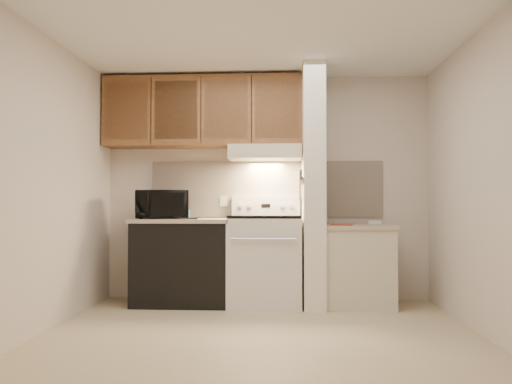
{
  "coord_description": "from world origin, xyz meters",
  "views": [
    {
      "loc": [
        0.2,
        -4.13,
        1.06
      ],
      "look_at": [
        -0.07,
        0.75,
        1.18
      ],
      "focal_mm": 35.0,
      "sensor_mm": 36.0,
      "label": 1
    }
  ],
  "objects": [
    {
      "name": "range_body",
      "position": [
        0.0,
        1.16,
        0.46
      ],
      "size": [
        0.76,
        0.65,
        0.92
      ],
      "primitive_type": "cube",
      "color": "silver",
      "rests_on": "floor"
    },
    {
      "name": "knife_blade_a",
      "position": [
        0.38,
        0.93,
        1.22
      ],
      "size": [
        0.01,
        0.03,
        0.16
      ],
      "primitive_type": "cube",
      "color": "silver",
      "rests_on": "knife_strip"
    },
    {
      "name": "range_backguard",
      "position": [
        0.0,
        1.44,
        1.05
      ],
      "size": [
        0.76,
        0.08,
        0.2
      ],
      "primitive_type": "cube",
      "color": "silver",
      "rests_on": "range_body"
    },
    {
      "name": "wall_left",
      "position": [
        -1.8,
        0.0,
        1.25
      ],
      "size": [
        0.02,
        3.0,
        2.5
      ],
      "primitive_type": "cube",
      "color": "beige",
      "rests_on": "floor"
    },
    {
      "name": "knife_handle_c",
      "position": [
        0.38,
        1.11,
        1.37
      ],
      "size": [
        0.02,
        0.02,
        0.1
      ],
      "primitive_type": "cylinder",
      "color": "black",
      "rests_on": "knife_strip"
    },
    {
      "name": "partition_pillar",
      "position": [
        0.51,
        1.15,
        1.25
      ],
      "size": [
        0.22,
        0.7,
        2.5
      ],
      "primitive_type": "cube",
      "color": "white",
      "rests_on": "floor"
    },
    {
      "name": "cab_gap_c",
      "position": [
        -0.14,
        1.16,
        2.08
      ],
      "size": [
        0.01,
        0.01,
        0.73
      ],
      "primitive_type": "cube",
      "color": "black",
      "rests_on": "upper_cabinets"
    },
    {
      "name": "cab_gap_b",
      "position": [
        -0.69,
        1.16,
        2.08
      ],
      "size": [
        0.01,
        0.01,
        0.73
      ],
      "primitive_type": "cube",
      "color": "black",
      "rests_on": "upper_cabinets"
    },
    {
      "name": "teal_jar",
      "position": [
        -0.83,
        1.06,
        0.96
      ],
      "size": [
        0.1,
        0.1,
        0.11
      ],
      "primitive_type": "cylinder",
      "rotation": [
        0.0,
        0.0,
        0.07
      ],
      "color": "#2A5C59",
      "rests_on": "left_countertop"
    },
    {
      "name": "cab_door_a",
      "position": [
        -1.51,
        1.17,
        2.08
      ],
      "size": [
        0.46,
        0.01,
        0.63
      ],
      "primitive_type": "cube",
      "color": "brown",
      "rests_on": "upper_cabinets"
    },
    {
      "name": "oven_handle",
      "position": [
        0.0,
        0.8,
        0.72
      ],
      "size": [
        0.65,
        0.02,
        0.02
      ],
      "primitive_type": "cylinder",
      "rotation": [
        0.0,
        1.57,
        0.0
      ],
      "color": "silver",
      "rests_on": "range_body"
    },
    {
      "name": "floor",
      "position": [
        0.0,
        0.0,
        0.0
      ],
      "size": [
        3.6,
        3.6,
        0.0
      ],
      "primitive_type": "plane",
      "color": "#C1AF8A",
      "rests_on": "ground"
    },
    {
      "name": "hood_lip",
      "position": [
        0.0,
        1.07,
        1.58
      ],
      "size": [
        0.78,
        0.04,
        0.06
      ],
      "primitive_type": "cube",
      "color": "beige",
      "rests_on": "range_hood"
    },
    {
      "name": "white_box",
      "position": [
        1.19,
        1.33,
        0.87
      ],
      "size": [
        0.16,
        0.12,
        0.04
      ],
      "primitive_type": "cube",
      "rotation": [
        0.0,
        0.0,
        -0.27
      ],
      "color": "white",
      "rests_on": "right_countertop"
    },
    {
      "name": "knife_handle_a",
      "position": [
        0.38,
        0.95,
        1.37
      ],
      "size": [
        0.02,
        0.02,
        0.1
      ],
      "primitive_type": "cylinder",
      "color": "black",
      "rests_on": "knife_strip"
    },
    {
      "name": "right_cab_base",
      "position": [
        0.97,
        1.15,
        0.4
      ],
      "size": [
        0.7,
        0.6,
        0.81
      ],
      "primitive_type": "cube",
      "color": "beige",
      "rests_on": "floor"
    },
    {
      "name": "dishwasher_front",
      "position": [
        -0.88,
        1.17,
        0.43
      ],
      "size": [
        1.0,
        0.63,
        0.87
      ],
      "primitive_type": "cube",
      "color": "black",
      "rests_on": "floor"
    },
    {
      "name": "backsplash",
      "position": [
        0.0,
        1.49,
        1.24
      ],
      "size": [
        2.6,
        0.02,
        0.63
      ],
      "primitive_type": "cube",
      "color": "#F5DFC7",
      "rests_on": "wall_back"
    },
    {
      "name": "upper_cabinets",
      "position": [
        -0.69,
        1.32,
        2.08
      ],
      "size": [
        2.18,
        0.33,
        0.77
      ],
      "primitive_type": "cube",
      "color": "brown",
      "rests_on": "wall_back"
    },
    {
      "name": "oven_mitt",
      "position": [
        0.38,
        1.32,
        1.22
      ],
      "size": [
        0.03,
        0.09,
        0.23
      ],
      "primitive_type": "cube",
      "color": "gray",
      "rests_on": "partition_pillar"
    },
    {
      "name": "knife_blade_d",
      "position": [
        0.38,
        1.18,
        1.22
      ],
      "size": [
        0.01,
        0.04,
        0.16
      ],
      "primitive_type": "cube",
      "color": "silver",
      "rests_on": "knife_strip"
    },
    {
      "name": "pillar_trim",
      "position": [
        0.39,
        1.15,
        1.3
      ],
      "size": [
        0.01,
        0.7,
        0.04
      ],
      "primitive_type": "cube",
      "color": "brown",
      "rests_on": "partition_pillar"
    },
    {
      "name": "spoon_rest",
      "position": [
        -0.79,
        0.97,
        0.92
      ],
      "size": [
        0.2,
        0.07,
        0.01
      ],
      "primitive_type": "cube",
      "rotation": [
        0.0,
        0.0,
        0.05
      ],
      "color": "black",
      "rests_on": "left_countertop"
    },
    {
      "name": "cab_gap_a",
      "position": [
        -1.23,
        1.16,
        2.08
      ],
      "size": [
        0.01,
        0.01,
        0.73
      ],
      "primitive_type": "cube",
      "color": "black",
      "rests_on": "upper_cabinets"
    },
    {
      "name": "knife_blade_c",
      "position": [
        0.38,
        1.1,
        1.2
      ],
      "size": [
        0.01,
        0.04,
        0.2
      ],
      "primitive_type": "cube",
      "color": "silver",
      "rests_on": "knife_strip"
    },
    {
      "name": "left_countertop",
      "position": [
        -0.88,
        1.17,
        0.89
      ],
      "size": [
        1.04,
        0.67,
        0.04
      ],
      "primitive_type": "cube",
      "color": "#B4A590",
      "rests_on": "dishwasher_front"
    },
    {
      "name": "knife_handle_e",
      "position": [
        0.38,
        1.25,
        1.37
      ],
      "size": [
        0.02,
        0.02,
        0.1
      ],
      "primitive_type": "cylinder",
      "color": "black",
      "rests_on": "knife_strip"
    },
    {
      "name": "knife_blade_e",
      "position": [
        0.38,
        1.25,
        1.21
      ],
      "size": [
        0.01,
        0.04,
        0.18
      ],
      "primitive_type": "cube",
      "color": "silver",
      "rests_on": "knife_strip"
    },
    {
      "name": "range_display",
      "position": [
        0.0,
        1.4,
        1.05
      ],
      "size": [
        0.1,
        0.01,
        0.04
      ],
      "primitive_type": "cube",
      "color": "black",
      "rests_on": "range_backguard"
    },
    {
      "name": "right_countertop",
      "position": [
        0.97,
        1.15,
        0.83
      ],
      "size": [
        0.74,
        0.64,
        0.04
      ],
      "primitive_type": "cube",
      "color": "#B4A590",
      "rests_on": "right_cab_base"
    },
    {
      "name": "microwave",
      "position": [
        -1.1,
        1.15,
        1.06
      ],
      "size": [
        0.62,
        0.48,
        0.3
      ],
      "primitive_type": "imported",
      "rotation": [
        0.0,
        0.0,
        0.22
      ],
      "color": "black",
      "rests_on": "left_countertop"
    },
    {
      "name": "range_knob_right_inner",
      "position": [
        0.18,
        1.4,
        1.05
      ],
      "size": [
        0.05,
        0.02,
        0.05
      ],
      "primitive_type": "cylinder",
      "rotation": [
        1.57,
        0.0,
        0.0
      ],
      "color": "silver",
      "rests_on": "range_backguard"
    },
    {
      "name": "range_knob_right_outer",
      "position": [
        0.28,
        1.4,
        1.05
      ],
      "size": [
        0.05,
        0.02,
        0.05
      ],
      "primitive_type": "cylinder",
      "rotation": [
        1.57,
        0.0,
        0.0
      ],
      "color": "silver",
      "rests_on": "range_backguard"
    },
    {
      "name": "cab_door_d",
      "position": [
        0.13,
        1.17,
        2.08
      ],
      "size": [
        0.46,
        0.01,
        0.63
      ],
      "primitive_type": "cube",
      "color": "brown",
      "rests_on": "upper_cabinets"
    },
    {
      "name": "cab_door_c",
      "position": [
        -0.42,
        1.17,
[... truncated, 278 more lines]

